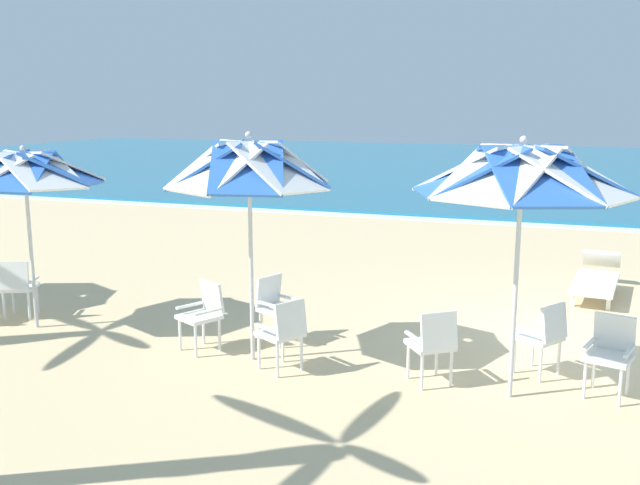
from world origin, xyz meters
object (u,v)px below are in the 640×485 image
plastic_chair_4 (276,304)px  plastic_chair_7 (18,285)px  sun_lounger_1 (596,278)px  beach_umbrella_0 (522,173)px  plastic_chair_0 (543,334)px  beach_umbrella_2 (25,171)px  plastic_chair_2 (610,351)px  beach_umbrella_1 (249,167)px  plastic_chair_3 (204,312)px  plastic_chair_1 (433,342)px  plastic_chair_5 (284,330)px

plastic_chair_4 → plastic_chair_7: size_ratio=1.00×
sun_lounger_1 → beach_umbrella_0: bearing=-101.5°
plastic_chair_0 → beach_umbrella_2: bearing=-175.6°
plastic_chair_0 → sun_lounger_1: bearing=80.4°
plastic_chair_2 → beach_umbrella_2: 7.58m
beach_umbrella_1 → plastic_chair_3: 1.98m
plastic_chair_3 → sun_lounger_1: plastic_chair_3 is taller
plastic_chair_1 → plastic_chair_3: 2.94m
plastic_chair_0 → plastic_chair_2: bearing=-25.1°
beach_umbrella_0 → plastic_chair_0: beach_umbrella_0 is taller
plastic_chair_1 → plastic_chair_0: bearing=31.5°
plastic_chair_2 → plastic_chair_3: size_ratio=1.00×
beach_umbrella_1 → beach_umbrella_2: bearing=177.9°
plastic_chair_1 → plastic_chair_5: same height
plastic_chair_1 → plastic_chair_5: (-1.69, -0.18, 0.00)m
beach_umbrella_1 → plastic_chair_3: size_ratio=3.17×
beach_umbrella_1 → plastic_chair_3: bearing=170.6°
plastic_chair_2 → plastic_chair_3: 4.75m
plastic_chair_2 → plastic_chair_1: bearing=-168.7°
beach_umbrella_0 → plastic_chair_1: (-0.84, 0.04, -1.88)m
plastic_chair_1 → plastic_chair_3: size_ratio=1.00×
plastic_chair_5 → sun_lounger_1: plastic_chair_5 is taller
sun_lounger_1 → plastic_chair_0: bearing=-99.6°
plastic_chair_4 → beach_umbrella_2: bearing=-169.8°
beach_umbrella_2 → sun_lounger_1: beach_umbrella_2 is taller
beach_umbrella_0 → plastic_chair_5: 3.16m
plastic_chair_2 → beach_umbrella_1: beach_umbrella_1 is taller
plastic_chair_0 → plastic_chair_7: same height
plastic_chair_0 → plastic_chair_3: same height
plastic_chair_0 → plastic_chair_7: 7.24m
beach_umbrella_2 → plastic_chair_3: bearing=-0.1°
beach_umbrella_0 → plastic_chair_4: bearing=164.9°
beach_umbrella_0 → plastic_chair_5: (-2.53, -0.14, -1.88)m
beach_umbrella_0 → plastic_chair_5: size_ratio=3.17×
beach_umbrella_1 → plastic_chair_5: 1.92m
plastic_chair_1 → sun_lounger_1: plastic_chair_1 is taller
beach_umbrella_0 → beach_umbrella_1: beach_umbrella_1 is taller
plastic_chair_2 → plastic_chair_7: (-7.92, 0.08, 0.00)m
plastic_chair_2 → plastic_chair_7: bearing=179.4°
plastic_chair_2 → sun_lounger_1: (-0.02, 4.26, -0.22)m
beach_umbrella_0 → plastic_chair_0: (0.28, 0.73, -1.88)m
beach_umbrella_1 → sun_lounger_1: bearing=48.9°
plastic_chair_2 → plastic_chair_3: same height
plastic_chair_1 → plastic_chair_4: (-2.21, 0.78, 0.00)m
plastic_chair_5 → beach_umbrella_0: bearing=3.3°
plastic_chair_3 → plastic_chair_4: size_ratio=1.00×
beach_umbrella_2 → plastic_chair_7: bearing=153.8°
beach_umbrella_2 → plastic_chair_7: 1.79m
plastic_chair_0 → beach_umbrella_1: 3.85m
plastic_chair_1 → beach_umbrella_2: beach_umbrella_2 is taller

